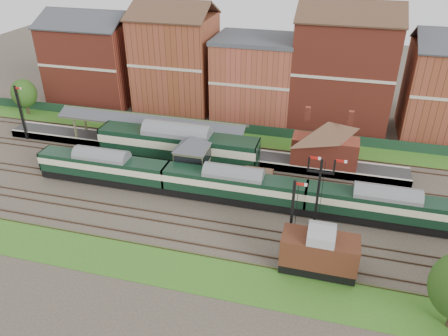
% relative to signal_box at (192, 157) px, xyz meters
% --- Properties ---
extents(ground, '(160.00, 160.00, 0.00)m').
position_rel_signal_box_xyz_m(ground, '(3.00, -3.25, -3.19)').
color(ground, '#473D33').
rests_on(ground, ground).
extents(grass_back, '(90.00, 4.50, 0.06)m').
position_rel_signal_box_xyz_m(grass_back, '(3.00, 12.75, -3.16)').
color(grass_back, '#2D6619').
rests_on(grass_back, ground).
extents(grass_front, '(90.00, 5.00, 0.06)m').
position_rel_signal_box_xyz_m(grass_front, '(3.00, -15.25, -3.16)').
color(grass_front, '#2D6619').
rests_on(grass_front, ground).
extents(fence, '(90.00, 0.12, 1.50)m').
position_rel_signal_box_xyz_m(fence, '(3.00, 14.75, -2.44)').
color(fence, '#193823').
rests_on(fence, ground).
extents(platform, '(55.00, 3.40, 1.00)m').
position_rel_signal_box_xyz_m(platform, '(-2.00, 6.50, -2.69)').
color(platform, '#2D2D2D').
rests_on(platform, ground).
extents(signal_box, '(5.40, 5.40, 6.00)m').
position_rel_signal_box_xyz_m(signal_box, '(0.00, 0.00, 0.00)').
color(signal_box, '#647855').
rests_on(signal_box, ground).
extents(brick_hut, '(3.20, 2.64, 2.94)m').
position_rel_signal_box_xyz_m(brick_hut, '(8.00, 0.00, -2.00)').
color(brick_hut, brown).
rests_on(brick_hut, ground).
extents(station_building, '(8.10, 8.10, 5.90)m').
position_rel_signal_box_xyz_m(station_building, '(15.00, 6.50, 0.76)').
color(station_building, '#953725').
rests_on(station_building, platform).
extents(canopy, '(26.00, 3.89, 4.08)m').
position_rel_signal_box_xyz_m(canopy, '(-8.00, 6.50, 1.39)').
color(canopy, brown).
rests_on(canopy, platform).
extents(semaphore_bracket, '(3.60, 0.25, 8.18)m').
position_rel_signal_box_xyz_m(semaphore_bracket, '(15.04, -5.75, 1.44)').
color(semaphore_bracket, black).
rests_on(semaphore_bracket, ground).
extents(semaphore_platform_end, '(1.23, 0.25, 8.00)m').
position_rel_signal_box_xyz_m(semaphore_platform_end, '(-26.98, 4.75, 0.96)').
color(semaphore_platform_end, black).
rests_on(semaphore_platform_end, ground).
extents(semaphore_siding, '(1.23, 0.25, 8.00)m').
position_rel_signal_box_xyz_m(semaphore_siding, '(13.02, -10.25, 0.96)').
color(semaphore_siding, black).
rests_on(semaphore_siding, ground).
extents(town_backdrop, '(69.00, 10.00, 16.00)m').
position_rel_signal_box_xyz_m(town_backdrop, '(2.82, 21.75, 3.81)').
color(town_backdrop, '#953725').
rests_on(town_backdrop, ground).
extents(dmu_train, '(47.74, 2.51, 3.67)m').
position_rel_signal_box_xyz_m(dmu_train, '(5.82, -3.25, -1.03)').
color(dmu_train, black).
rests_on(dmu_train, ground).
extents(platform_railcar, '(20.66, 3.25, 4.76)m').
position_rel_signal_box_xyz_m(platform_railcar, '(-3.04, 3.25, -0.43)').
color(platform_railcar, black).
rests_on(platform_railcar, ground).
extents(goods_van_a, '(6.65, 2.88, 4.04)m').
position_rel_signal_box_xyz_m(goods_van_a, '(15.81, -12.25, -0.91)').
color(goods_van_a, black).
rests_on(goods_van_a, ground).
extents(tree_back, '(3.98, 3.98, 5.81)m').
position_rel_signal_box_xyz_m(tree_back, '(-32.74, 12.90, 0.32)').
color(tree_back, '#382619').
rests_on(tree_back, ground).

